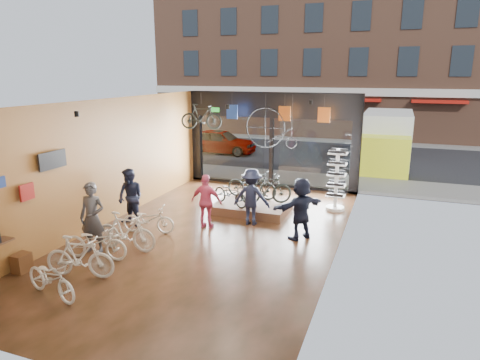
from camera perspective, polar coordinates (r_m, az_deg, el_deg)
The scene contains 34 objects.
ground_plane at distance 12.37m, azimuth -3.73°, elevation -7.54°, with size 7.00×12.00×0.04m, color black.
ceiling at distance 11.52m, azimuth -4.04°, elevation 10.49°, with size 7.00×12.00×0.04m, color black.
wall_left at distance 13.60m, azimuth -17.57°, elevation 2.26°, with size 0.04×12.00×3.80m, color #A37132.
wall_right at distance 10.88m, azimuth 13.31°, elevation -0.32°, with size 0.04×12.00×3.80m, color beige.
wall_back at distance 7.02m, azimuth -24.60°, elevation -9.40°, with size 7.00×0.04×3.80m, color beige.
storefront at distance 17.35m, azimuth 4.25°, elevation 5.34°, with size 7.00×0.26×3.80m, color black, non-canonical shape.
exit_sign at distance 17.91m, azimuth -3.29°, elevation 9.34°, with size 0.35×0.06×0.18m, color #198C26.
street_road at distance 26.32m, azimuth 9.64°, elevation 3.99°, with size 30.00×18.00×0.02m, color black.
sidewalk_near at distance 18.85m, azimuth 5.16°, elevation 0.32°, with size 30.00×2.40×0.12m, color slate.
sidewalk_far at distance 30.20m, azimuth 11.08°, elevation 5.35°, with size 30.00×2.00×0.12m, color slate.
opposite_building at distance 32.42m, azimuth 12.46°, elevation 18.19°, with size 26.00×5.00×14.00m, color brown.
street_car at distance 24.71m, azimuth -2.62°, elevation 5.19°, with size 1.66×4.12×1.40m, color gray.
box_truck at distance 21.73m, azimuth 18.88°, elevation 4.87°, with size 2.24×6.73×2.65m, color silver, non-canonical shape.
floor_bike_0 at distance 9.88m, azimuth -23.89°, elevation -11.89°, with size 0.55×1.58×0.83m, color beige.
floor_bike_1 at distance 10.48m, azimuth -20.61°, elevation -9.56°, with size 0.47×1.65×0.99m, color beige.
floor_bike_2 at distance 11.36m, azimuth -18.72°, elevation -7.83°, with size 0.59×1.69×0.89m, color beige.
floor_bike_3 at distance 11.62m, azimuth -14.99°, elevation -6.65°, with size 0.49×1.72×1.04m, color beige.
floor_bike_4 at distance 12.73m, azimuth -12.13°, elevation -5.17°, with size 0.54×1.55×0.81m, color beige.
display_platform at distance 14.40m, azimuth 1.67°, elevation -3.64°, with size 2.40×1.80×0.30m, color brown.
display_bike_left at distance 14.03m, azimuth -1.28°, elevation -1.75°, with size 0.54×1.55×0.81m, color black.
display_bike_mid at distance 14.13m, azimuth 3.53°, elevation -1.20°, with size 0.48×1.71×1.03m, color black.
display_bike_right at distance 14.79m, azimuth 1.59°, elevation -0.62°, with size 0.63×1.81×0.95m, color black.
customer_0 at distance 11.63m, azimuth -19.07°, elevation -4.78°, with size 0.68×0.45×1.86m, color #3F3F44.
customer_1 at distance 13.33m, azimuth -14.39°, elevation -2.28°, with size 0.86×0.67×1.76m, color #161C33.
customer_2 at distance 12.75m, azimuth -4.49°, elevation -2.88°, with size 0.97×0.40×1.65m, color #CC4C72.
customer_3 at distance 13.01m, azimuth 1.54°, elevation -2.27°, with size 1.13×0.65×1.74m, color #161C33.
customer_5 at distance 12.01m, azimuth 8.12°, elevation -3.78°, with size 1.63×0.52×1.76m, color #161C33.
sunglasses_rack at distance 14.68m, azimuth 12.74°, elevation 0.03°, with size 0.62×0.51×2.11m, color white, non-canonical shape.
wall_merch at distance 11.18m, azimuth -27.70°, elevation -4.42°, with size 0.40×2.40×2.60m, color navy, non-canonical shape.
penny_farthing at distance 15.96m, azimuth 4.48°, elevation 6.74°, with size 1.90×0.06×1.52m, color black, non-canonical shape.
hung_bike at distance 16.34m, azimuth -5.19°, elevation 8.40°, with size 0.45×1.58×0.95m, color black.
jersey_left at distance 16.90m, azimuth -1.07°, elevation 9.07°, with size 0.45×0.03×0.55m, color #1E3F99.
jersey_mid at distance 16.26m, azimuth 5.95°, elevation 8.80°, with size 0.45×0.03×0.55m, color #CC5919.
jersey_right at distance 15.96m, azimuth 11.13°, elevation 8.51°, with size 0.45×0.03×0.55m, color #CC5919.
Camera 1 is at (4.72, -10.49, 4.55)m, focal length 32.00 mm.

